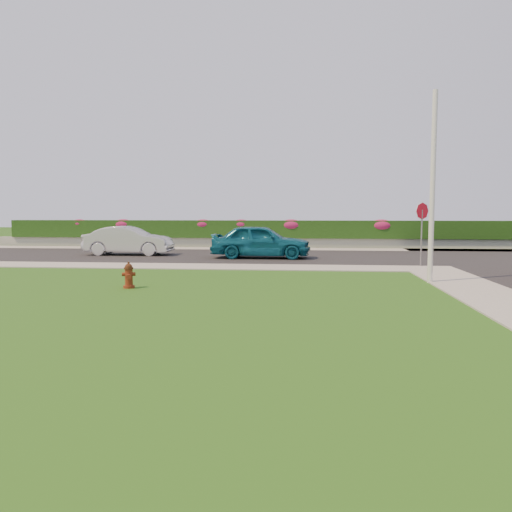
# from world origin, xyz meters

# --- Properties ---
(ground) EXTENTS (120.00, 120.00, 0.00)m
(ground) POSITION_xyz_m (0.00, 0.00, 0.00)
(ground) COLOR black
(ground) RESTS_ON ground
(street_far) EXTENTS (26.00, 8.00, 0.04)m
(street_far) POSITION_xyz_m (-5.00, 14.00, 0.02)
(street_far) COLOR black
(street_far) RESTS_ON ground
(sidewalk_far) EXTENTS (24.00, 2.00, 0.04)m
(sidewalk_far) POSITION_xyz_m (-6.00, 9.00, 0.02)
(sidewalk_far) COLOR gray
(sidewalk_far) RESTS_ON ground
(curb_corner) EXTENTS (2.00, 2.00, 0.04)m
(curb_corner) POSITION_xyz_m (7.00, 9.00, 0.02)
(curb_corner) COLOR gray
(curb_corner) RESTS_ON ground
(sidewalk_beyond) EXTENTS (34.00, 2.00, 0.04)m
(sidewalk_beyond) POSITION_xyz_m (-1.00, 19.00, 0.02)
(sidewalk_beyond) COLOR gray
(sidewalk_beyond) RESTS_ON ground
(retaining_wall) EXTENTS (34.00, 0.40, 0.60)m
(retaining_wall) POSITION_xyz_m (-1.00, 20.50, 0.30)
(retaining_wall) COLOR gray
(retaining_wall) RESTS_ON ground
(hedge) EXTENTS (32.00, 0.90, 1.10)m
(hedge) POSITION_xyz_m (-1.00, 20.60, 1.15)
(hedge) COLOR black
(hedge) RESTS_ON retaining_wall
(fire_hydrant) EXTENTS (0.40, 0.38, 0.77)m
(fire_hydrant) POSITION_xyz_m (-2.95, 3.24, 0.37)
(fire_hydrant) COLOR #59260D
(fire_hydrant) RESTS_ON ground
(sedan_teal) EXTENTS (4.71, 1.92, 1.60)m
(sedan_teal) POSITION_xyz_m (0.05, 12.83, 0.84)
(sedan_teal) COLOR #0D5269
(sedan_teal) RESTS_ON street_far
(sedan_silver) EXTENTS (4.44, 1.60, 1.46)m
(sedan_silver) POSITION_xyz_m (-6.82, 13.90, 0.77)
(sedan_silver) COLOR #B6B9BE
(sedan_silver) RESTS_ON street_far
(utility_pole) EXTENTS (0.16, 0.16, 5.92)m
(utility_pole) POSITION_xyz_m (6.06, 5.25, 2.96)
(utility_pole) COLOR silver
(utility_pole) RESTS_ON ground
(stop_sign) EXTENTS (0.59, 0.42, 2.61)m
(stop_sign) POSITION_xyz_m (6.82, 9.93, 1.95)
(stop_sign) COLOR slate
(stop_sign) RESTS_ON ground
(flower_clump_a) EXTENTS (1.13, 0.73, 0.57)m
(flower_clump_a) POSITION_xyz_m (-12.51, 20.50, 1.48)
(flower_clump_a) COLOR #AF1E63
(flower_clump_a) RESTS_ON hedge
(flower_clump_b) EXTENTS (1.33, 0.85, 0.66)m
(flower_clump_b) POSITION_xyz_m (-9.57, 20.50, 1.44)
(flower_clump_b) COLOR #AF1E63
(flower_clump_b) RESTS_ON hedge
(flower_clump_c) EXTENTS (1.26, 0.81, 0.63)m
(flower_clump_c) POSITION_xyz_m (-4.33, 20.50, 1.45)
(flower_clump_c) COLOR #AF1E63
(flower_clump_c) RESTS_ON hedge
(flower_clump_d) EXTENTS (1.21, 0.78, 0.61)m
(flower_clump_d) POSITION_xyz_m (-1.89, 20.50, 1.46)
(flower_clump_d) COLOR #AF1E63
(flower_clump_d) RESTS_ON hedge
(flower_clump_e) EXTENTS (1.42, 0.92, 0.71)m
(flower_clump_e) POSITION_xyz_m (1.26, 20.50, 1.42)
(flower_clump_e) COLOR #AF1E63
(flower_clump_e) RESTS_ON hedge
(flower_clump_f) EXTENTS (1.48, 0.95, 0.74)m
(flower_clump_f) POSITION_xyz_m (6.78, 20.50, 1.41)
(flower_clump_f) COLOR #AF1E63
(flower_clump_f) RESTS_ON hedge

